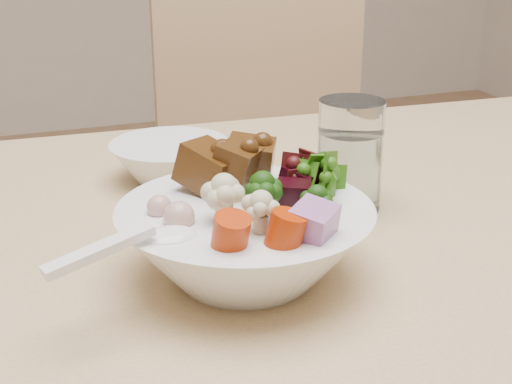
# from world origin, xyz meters

# --- Properties ---
(dining_table) EXTENTS (1.63, 0.97, 0.74)m
(dining_table) POSITION_xyz_m (0.13, -0.10, 0.67)
(dining_table) COLOR #DEB983
(dining_table) RESTS_ON ground
(chair_far) EXTENTS (0.46, 0.46, 0.92)m
(chair_far) POSITION_xyz_m (0.14, 0.56, 0.52)
(chair_far) COLOR tan
(chair_far) RESTS_ON ground
(food_bowl) EXTENTS (0.22, 0.22, 0.12)m
(food_bowl) POSITION_xyz_m (-0.17, -0.11, 0.78)
(food_bowl) COLOR white
(food_bowl) RESTS_ON dining_table
(soup_spoon) EXTENTS (0.12, 0.05, 0.02)m
(soup_spoon) POSITION_xyz_m (-0.26, -0.15, 0.81)
(soup_spoon) COLOR white
(soup_spoon) RESTS_ON food_bowl
(water_glass) EXTENTS (0.07, 0.07, 0.12)m
(water_glass) POSITION_xyz_m (-0.02, -0.01, 0.80)
(water_glass) COLOR silver
(water_glass) RESTS_ON dining_table
(side_bowl) EXTENTS (0.14, 0.14, 0.05)m
(side_bowl) POSITION_xyz_m (-0.17, 0.14, 0.77)
(side_bowl) COLOR white
(side_bowl) RESTS_ON dining_table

